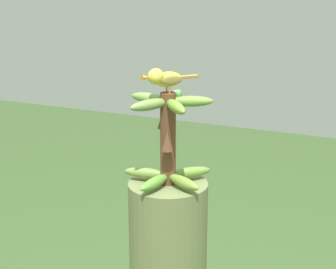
{
  "coord_description": "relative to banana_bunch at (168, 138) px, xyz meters",
  "views": [
    {
      "loc": [
        -0.69,
        1.62,
        1.71
      ],
      "look_at": [
        0.0,
        0.0,
        1.17
      ],
      "focal_mm": 64.97,
      "sensor_mm": 36.0,
      "label": 1
    }
  ],
  "objects": [
    {
      "name": "banana_bunch",
      "position": [
        0.0,
        0.0,
        0.0
      ],
      "size": [
        0.28,
        0.28,
        0.29
      ],
      "color": "brown",
      "rests_on": "banana_tree"
    },
    {
      "name": "perched_bird",
      "position": [
        0.01,
        0.01,
        0.19
      ],
      "size": [
        0.14,
        0.14,
        0.08
      ],
      "color": "#C68933",
      "rests_on": "banana_bunch"
    }
  ]
}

